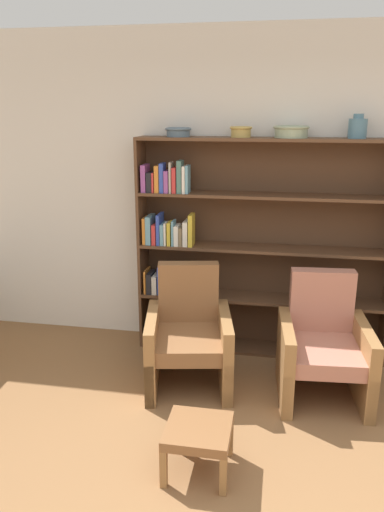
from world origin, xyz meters
The scene contains 9 objects.
wall_back centered at (0.00, 2.50, 1.38)m, with size 12.00×0.06×2.75m.
bookshelf centered at (-0.30, 2.34, 0.93)m, with size 2.13×0.30×1.87m.
bowl_cream centered at (-0.84, 2.31, 1.91)m, with size 0.22×0.22×0.07m.
bowl_copper centered at (-0.32, 2.31, 1.91)m, with size 0.18×0.18×0.09m.
bowl_slate centered at (0.07, 2.31, 1.92)m, with size 0.28×0.28×0.09m.
vase_tall centered at (0.58, 2.31, 1.95)m, with size 0.14×0.14×0.19m.
armchair_leather centered at (-0.63, 1.67, 0.39)m, with size 0.76×0.79×0.91m.
armchair_cushioned centered at (0.39, 1.67, 0.39)m, with size 0.69×0.73×0.91m.
footstool centered at (-0.39, 0.66, 0.25)m, with size 0.38×0.38×0.30m.
Camera 1 is at (0.03, -1.82, 2.08)m, focal length 35.00 mm.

